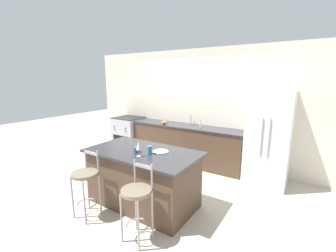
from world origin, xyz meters
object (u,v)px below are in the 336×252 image
(wine_glass, at_px, (138,146))
(pumpkin_decoration, at_px, (164,122))
(oven_range, at_px, (129,134))
(bar_stool_far, at_px, (137,199))
(soap_bottle, at_px, (201,124))
(bar_stool_near, at_px, (86,181))
(refrigerator, at_px, (269,138))
(dinner_plate, at_px, (161,151))
(tumbler_cup, at_px, (150,150))
(coffee_mug, at_px, (137,150))

(wine_glass, bearing_deg, pumpkin_decoration, 114.42)
(oven_range, bearing_deg, pumpkin_decoration, -5.32)
(bar_stool_far, bearing_deg, soap_bottle, 98.61)
(oven_range, relative_size, bar_stool_near, 0.95)
(bar_stool_near, bearing_deg, oven_range, 121.19)
(refrigerator, height_order, wine_glass, refrigerator)
(refrigerator, bearing_deg, bar_stool_near, -127.12)
(refrigerator, height_order, oven_range, refrigerator)
(pumpkin_decoration, distance_m, soap_bottle, 0.91)
(pumpkin_decoration, relative_size, soap_bottle, 0.73)
(oven_range, height_order, soap_bottle, soap_bottle)
(pumpkin_decoration, bearing_deg, dinner_plate, -57.63)
(oven_range, distance_m, soap_bottle, 2.23)
(bar_stool_near, distance_m, wine_glass, 0.92)
(pumpkin_decoration, bearing_deg, bar_stool_near, -82.26)
(bar_stool_far, height_order, wine_glass, wine_glass)
(pumpkin_decoration, bearing_deg, wine_glass, -65.58)
(oven_range, height_order, bar_stool_far, bar_stool_far)
(tumbler_cup, bearing_deg, wine_glass, -114.70)
(tumbler_cup, height_order, soap_bottle, soap_bottle)
(wine_glass, bearing_deg, oven_range, 135.44)
(bar_stool_near, xyz_separation_m, coffee_mug, (0.45, 0.62, 0.38))
(soap_bottle, bearing_deg, dinner_plate, -84.02)
(bar_stool_far, bearing_deg, wine_glass, 127.30)
(oven_range, bearing_deg, wine_glass, -44.56)
(tumbler_cup, bearing_deg, coffee_mug, -167.53)
(dinner_plate, xyz_separation_m, wine_glass, (-0.15, -0.34, 0.15))
(wine_glass, height_order, tumbler_cup, wine_glass)
(dinner_plate, bearing_deg, bar_stool_near, -131.16)
(bar_stool_far, relative_size, pumpkin_decoration, 8.53)
(bar_stool_near, bearing_deg, coffee_mug, 54.14)
(wine_glass, bearing_deg, dinner_plate, 65.65)
(refrigerator, relative_size, pumpkin_decoration, 15.29)
(soap_bottle, bearing_deg, pumpkin_decoration, -169.14)
(bar_stool_near, distance_m, pumpkin_decoration, 2.62)
(wine_glass, bearing_deg, soap_bottle, 91.12)
(wine_glass, relative_size, coffee_mug, 1.78)
(bar_stool_far, relative_size, tumbler_cup, 7.74)
(coffee_mug, xyz_separation_m, pumpkin_decoration, (-0.80, 1.95, 0.02))
(oven_range, bearing_deg, bar_stool_far, -45.89)
(oven_range, height_order, coffee_mug, coffee_mug)
(bar_stool_near, distance_m, tumbler_cup, 1.02)
(refrigerator, bearing_deg, soap_bottle, 176.64)
(tumbler_cup, xyz_separation_m, pumpkin_decoration, (-1.01, 1.90, 0.00))
(bar_stool_far, xyz_separation_m, soap_bottle, (-0.41, 2.71, 0.43))
(dinner_plate, height_order, coffee_mug, coffee_mug)
(wine_glass, distance_m, soap_bottle, 2.23)
(refrigerator, bearing_deg, oven_range, 179.46)
(bar_stool_near, relative_size, wine_glass, 4.62)
(dinner_plate, relative_size, soap_bottle, 1.53)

